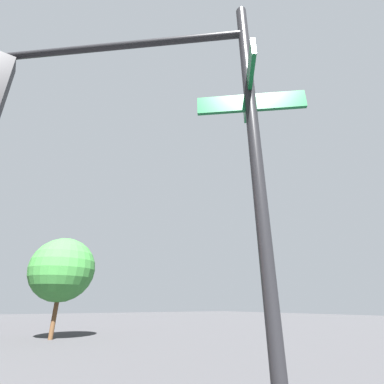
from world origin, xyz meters
name	(u,v)px	position (x,y,z in m)	size (l,w,h in m)	color
traffic_signal_near	(114,116)	(-5.69, -5.92, 3.60)	(2.50, 3.02, 5.06)	black
street_tree	(63,270)	(9.61, -7.84, 3.60)	(3.58, 3.58, 5.40)	#4C331E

